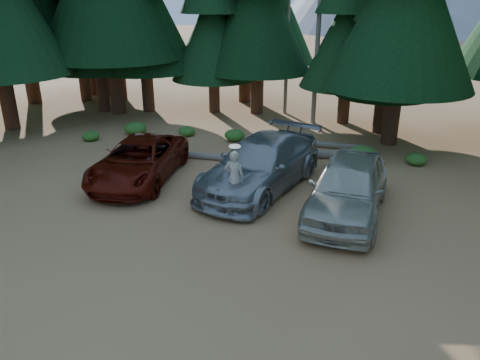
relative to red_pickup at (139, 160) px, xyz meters
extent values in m
plane|color=#A87247|center=(3.34, -4.18, -0.75)|extent=(160.00, 160.00, 0.00)
cylinder|color=gray|center=(4.14, 10.32, 5.25)|extent=(0.24, 0.24, 12.00)
cylinder|color=gray|center=(2.14, 11.82, 4.25)|extent=(0.20, 0.20, 10.00)
imported|color=#611208|center=(0.00, 0.00, 0.00)|extent=(3.52, 5.79, 1.50)
imported|color=#A0A3A7|center=(4.45, 0.89, 0.14)|extent=(3.45, 6.46, 1.78)
imported|color=beige|center=(7.66, -0.15, 0.17)|extent=(2.28, 5.43, 1.83)
imported|color=beige|center=(4.34, -1.31, 0.44)|extent=(0.67, 0.47, 1.74)
cylinder|color=white|center=(4.34, -1.26, 1.44)|extent=(0.36, 0.36, 0.04)
cylinder|color=gray|center=(1.23, 2.91, -0.62)|extent=(3.66, 0.72, 0.26)
cylinder|color=gray|center=(5.86, 6.32, -0.61)|extent=(3.45, 0.49, 0.28)
cylinder|color=gray|center=(4.97, 4.55, -0.57)|extent=(5.37, 2.11, 0.35)
ellipsoid|color=#326A1F|center=(-3.48, 5.04, -0.45)|extent=(1.08, 1.08, 0.59)
ellipsoid|color=#326A1F|center=(-1.01, 5.70, -0.53)|extent=(0.81, 0.81, 0.45)
ellipsoid|color=#326A1F|center=(4.76, 5.34, -0.42)|extent=(1.21, 1.21, 0.66)
ellipsoid|color=#326A1F|center=(1.45, 5.82, -0.49)|extent=(0.96, 0.96, 0.53)
ellipsoid|color=#326A1F|center=(9.53, 5.48, -0.52)|extent=(0.85, 0.85, 0.47)
ellipsoid|color=#326A1F|center=(7.46, 5.06, -0.43)|extent=(1.16, 1.16, 0.64)
ellipsoid|color=#326A1F|center=(-4.86, 3.35, -0.53)|extent=(0.80, 0.80, 0.44)
camera|label=1|loc=(9.42, -13.73, 5.80)|focal=35.00mm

